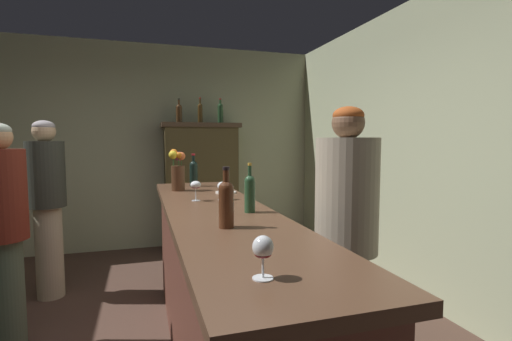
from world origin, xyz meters
TOP-DOWN VIEW (x-y plane):
  - wall_back at (0.00, 2.88)m, footprint 4.97×0.12m
  - wall_right at (2.49, 0.00)m, footprint 0.12×5.76m
  - bar_counter at (0.47, -0.17)m, footprint 0.64×3.00m
  - display_cabinet at (0.78, 2.57)m, footprint 1.04×0.44m
  - wine_bottle_rose at (0.41, -0.67)m, footprint 0.08×0.08m
  - wine_bottle_pinot at (0.48, 1.05)m, footprint 0.08×0.08m
  - wine_bottle_riesling at (0.63, -0.33)m, footprint 0.07×0.07m
  - wine_glass_front at (0.58, 0.19)m, footprint 0.08×0.08m
  - wine_glass_mid at (0.37, -1.37)m, footprint 0.07×0.07m
  - wine_glass_rear at (0.38, 0.19)m, footprint 0.08×0.08m
  - flower_arrangement at (0.31, 0.78)m, footprint 0.14×0.13m
  - cheese_plate at (0.67, 0.51)m, footprint 0.17×0.17m
  - display_bottle_left at (0.50, 2.57)m, footprint 0.08×0.08m
  - display_bottle_midleft at (0.78, 2.57)m, footprint 0.06×0.06m
  - display_bottle_center at (1.06, 2.57)m, footprint 0.07×0.07m
  - patron_near_entrance at (-0.91, 0.46)m, footprint 0.32×0.32m
  - patron_redhead at (-0.84, 1.39)m, footprint 0.33×0.33m
  - bartender at (1.12, -0.61)m, footprint 0.36×0.36m

SIDE VIEW (x-z plane):
  - bar_counter at x=0.47m, z-range 0.00..1.06m
  - patron_near_entrance at x=-0.91m, z-range 0.08..1.69m
  - display_cabinet at x=0.78m, z-range 0.03..1.75m
  - bartender at x=1.12m, z-range 0.08..1.76m
  - patron_redhead at x=-0.84m, z-range 0.09..1.76m
  - cheese_plate at x=0.67m, z-range 1.05..1.07m
  - wine_glass_mid at x=0.37m, z-range 1.08..1.22m
  - wine_glass_front at x=0.58m, z-range 1.08..1.21m
  - wine_glass_rear at x=0.38m, z-range 1.09..1.23m
  - wine_bottle_riesling at x=0.63m, z-range 1.03..1.33m
  - wine_bottle_rose at x=0.41m, z-range 1.03..1.34m
  - wine_bottle_pinot at x=0.48m, z-range 1.03..1.34m
  - flower_arrangement at x=0.31m, z-range 1.06..1.41m
  - wall_back at x=0.00m, z-range 0.00..2.78m
  - wall_right at x=2.49m, z-range 0.00..2.78m
  - display_bottle_left at x=0.50m, z-range 1.69..2.01m
  - display_bottle_midleft at x=0.78m, z-range 1.69..2.03m
  - display_bottle_center at x=1.06m, z-range 1.70..2.03m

